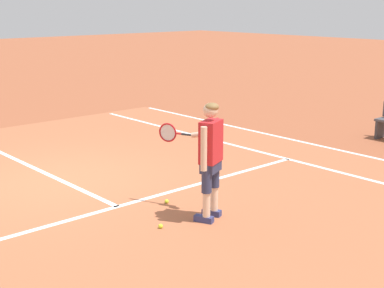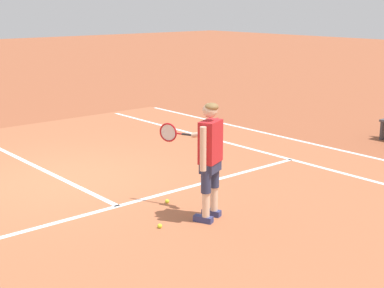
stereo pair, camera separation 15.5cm
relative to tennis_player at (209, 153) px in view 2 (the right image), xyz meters
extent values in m
plane|color=#9E5133|center=(-0.72, 3.10, -0.99)|extent=(80.00, 80.00, 0.00)
cube|color=#B2603D|center=(-0.72, 2.42, -0.99)|extent=(10.98, 10.94, 0.00)
cube|color=white|center=(-0.72, 1.29, -0.99)|extent=(8.23, 0.10, 0.01)
cube|color=white|center=(-0.72, 4.49, -0.99)|extent=(0.10, 6.40, 0.01)
cube|color=white|center=(3.39, 2.42, -0.99)|extent=(0.10, 10.54, 0.01)
cube|color=white|center=(4.77, 2.42, -0.99)|extent=(0.10, 10.54, 0.01)
cube|color=navy|center=(-0.14, -0.05, -0.94)|extent=(0.21, 0.30, 0.09)
cube|color=navy|center=(0.12, 0.06, -0.94)|extent=(0.21, 0.30, 0.09)
cylinder|color=beige|center=(-0.12, -0.08, -0.72)|extent=(0.11, 0.11, 0.36)
cylinder|color=#2D3351|center=(-0.12, -0.08, -0.33)|extent=(0.14, 0.14, 0.41)
cylinder|color=beige|center=(0.13, 0.03, -0.72)|extent=(0.11, 0.11, 0.36)
cylinder|color=#2D3351|center=(0.13, 0.03, -0.33)|extent=(0.14, 0.14, 0.41)
cube|color=#2D3351|center=(0.00, -0.03, -0.17)|extent=(0.39, 0.32, 0.20)
cube|color=red|center=(0.00, -0.03, 0.17)|extent=(0.44, 0.35, 0.60)
cylinder|color=beige|center=(-0.22, -0.12, 0.12)|extent=(0.09, 0.09, 0.62)
cylinder|color=red|center=(0.21, 0.16, 0.32)|extent=(0.19, 0.28, 0.29)
cylinder|color=beige|center=(0.17, 0.37, 0.18)|extent=(0.19, 0.30, 0.14)
sphere|color=beige|center=(0.00, -0.02, 0.62)|extent=(0.21, 0.21, 0.21)
ellipsoid|color=olive|center=(0.01, -0.04, 0.67)|extent=(0.26, 0.26, 0.12)
cylinder|color=#232326|center=(0.10, 0.57, 0.15)|extent=(0.11, 0.20, 0.03)
cylinder|color=red|center=(0.04, 0.71, 0.15)|extent=(0.06, 0.10, 0.02)
torus|color=red|center=(-0.03, 0.88, 0.15)|extent=(0.14, 0.28, 0.30)
cylinder|color=silver|center=(-0.03, 0.88, 0.15)|extent=(0.10, 0.23, 0.25)
sphere|color=#CCE02D|center=(-0.75, 0.18, -0.96)|extent=(0.07, 0.07, 0.07)
sphere|color=#CCE02D|center=(-0.06, 0.90, -0.96)|extent=(0.07, 0.07, 0.07)
camera|label=1|loc=(-5.27, -5.58, 2.06)|focal=52.65mm
camera|label=2|loc=(-5.15, -5.69, 2.06)|focal=52.65mm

